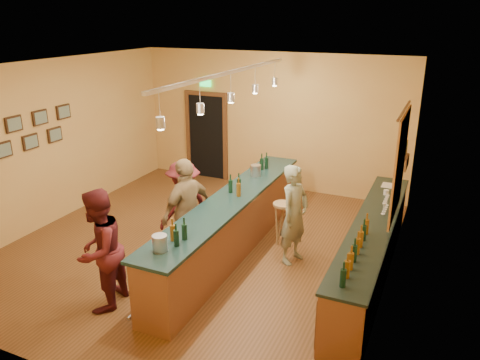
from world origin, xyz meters
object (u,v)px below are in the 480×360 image
at_px(bar_stool, 283,211).
at_px(back_counter, 371,249).
at_px(customer_a, 99,250).
at_px(customer_c, 184,205).
at_px(tasting_bar, 231,221).
at_px(bartender, 294,215).
at_px(customer_b, 187,211).

bearing_deg(bar_stool, back_counter, -18.76).
distance_m(customer_a, customer_c, 2.07).
bearing_deg(tasting_bar, bartender, 9.36).
bearing_deg(bar_stool, bartender, -55.95).
distance_m(customer_a, bar_stool, 3.40).
xyz_separation_m(bartender, customer_b, (-1.62, -0.73, 0.06)).
bearing_deg(customer_a, back_counter, 116.74).
distance_m(tasting_bar, customer_c, 0.90).
distance_m(back_counter, bartender, 1.33).
height_order(back_counter, tasting_bar, tasting_bar).
bearing_deg(bar_stool, tasting_bar, -132.39).
distance_m(bartender, customer_a, 3.15).
height_order(customer_b, bar_stool, customer_b).
bearing_deg(customer_b, bartender, 129.36).
bearing_deg(customer_a, bar_stool, 141.62).
bearing_deg(tasting_bar, customer_c, -171.49).
bearing_deg(back_counter, customer_a, -144.62).
relative_size(back_counter, bartender, 2.67).
distance_m(back_counter, tasting_bar, 2.36).
xyz_separation_m(customer_a, bar_stool, (1.68, 2.95, -0.26)).
height_order(customer_b, customer_c, customer_b).
height_order(bartender, customer_a, customer_a).
bearing_deg(customer_a, tasting_bar, 146.89).
bearing_deg(bartender, customer_b, 130.67).
distance_m(bartender, bar_stool, 0.72).
bearing_deg(customer_c, customer_a, 12.10).
bearing_deg(back_counter, tasting_bar, -175.59).
height_order(tasting_bar, bar_stool, tasting_bar).
relative_size(customer_a, customer_c, 1.10).
relative_size(bartender, customer_b, 0.94).
distance_m(tasting_bar, customer_a, 2.43).
bearing_deg(bar_stool, customer_c, -150.46).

